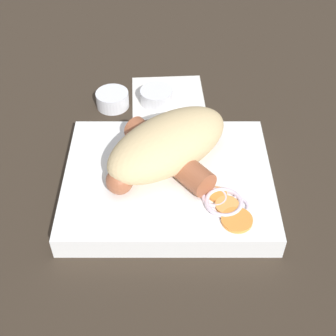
# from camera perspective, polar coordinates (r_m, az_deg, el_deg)

# --- Properties ---
(ground_plane) EXTENTS (3.00, 3.00, 0.00)m
(ground_plane) POSITION_cam_1_polar(r_m,az_deg,el_deg) (0.57, -0.00, -2.74)
(ground_plane) COLOR #33281E
(food_tray) EXTENTS (0.25, 0.20, 0.03)m
(food_tray) POSITION_cam_1_polar(r_m,az_deg,el_deg) (0.56, -0.00, -1.76)
(food_tray) COLOR white
(food_tray) RESTS_ON ground_plane
(bread_roll) EXTENTS (0.18, 0.17, 0.06)m
(bread_roll) POSITION_cam_1_polar(r_m,az_deg,el_deg) (0.55, 0.47, 3.00)
(bread_roll) COLOR #DBBC84
(bread_roll) RESTS_ON food_tray
(sausage) EXTENTS (0.13, 0.12, 0.03)m
(sausage) POSITION_cam_1_polar(r_m,az_deg,el_deg) (0.55, -0.34, 1.62)
(sausage) COLOR #9E5638
(sausage) RESTS_ON food_tray
(pickled_veggies) EXTENTS (0.05, 0.07, 0.01)m
(pickled_veggies) POSITION_cam_1_polar(r_m,az_deg,el_deg) (0.52, 7.09, -4.46)
(pickled_veggies) COLOR orange
(pickled_veggies) RESTS_ON food_tray
(napkin) EXTENTS (0.11, 0.11, 0.00)m
(napkin) POSITION_cam_1_polar(r_m,az_deg,el_deg) (0.72, -0.26, 8.70)
(napkin) COLOR white
(napkin) RESTS_ON ground_plane
(condiment_cup_near) EXTENTS (0.05, 0.05, 0.02)m
(condiment_cup_near) POSITION_cam_1_polar(r_m,az_deg,el_deg) (0.70, -1.48, 8.57)
(condiment_cup_near) COLOR white
(condiment_cup_near) RESTS_ON ground_plane
(condiment_cup_far) EXTENTS (0.05, 0.05, 0.02)m
(condiment_cup_far) POSITION_cam_1_polar(r_m,az_deg,el_deg) (0.70, -6.84, 8.20)
(condiment_cup_far) COLOR white
(condiment_cup_far) RESTS_ON ground_plane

